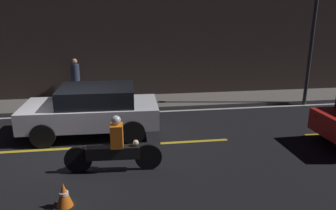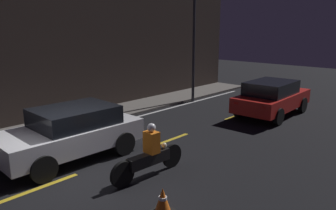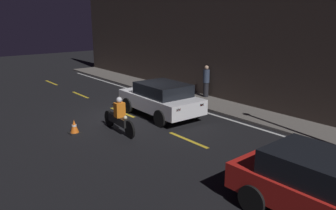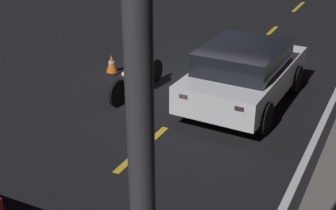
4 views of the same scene
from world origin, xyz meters
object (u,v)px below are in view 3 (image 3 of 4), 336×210
Objects in this scene: sedan_white at (161,98)px; traffic_cone_near at (74,127)px; taxi_red at (328,189)px; pedestrian at (206,81)px; motorcycle at (119,118)px.

traffic_cone_near is (-0.29, -3.93, -0.55)m from sedan_white.
taxi_red is at bearing 167.30° from sedan_white.
taxi_red is (8.38, -2.11, -0.00)m from sedan_white.
pedestrian is at bearing -74.26° from sedan_white.
sedan_white is 3.91m from pedestrian.
taxi_red is 8.88m from traffic_cone_near.
sedan_white is at bearing 107.39° from motorcycle.
taxi_red is at bearing -32.26° from pedestrian.
pedestrian is (-9.35, 5.90, 0.17)m from taxi_red.
taxi_red is 7.75m from motorcycle.
taxi_red is at bearing 11.80° from traffic_cone_near.
sedan_white reaches higher than traffic_cone_near.
motorcycle reaches higher than traffic_cone_near.
taxi_red is 11.05m from pedestrian.
traffic_cone_near is 7.78m from pedestrian.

